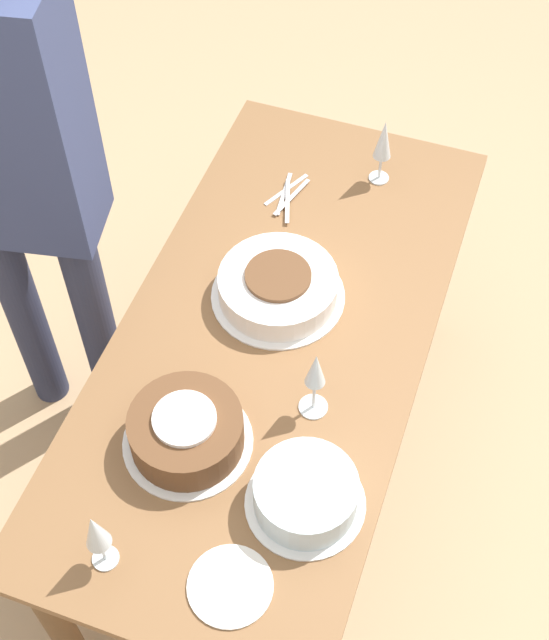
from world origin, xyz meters
TOP-DOWN VIEW (x-y plane):
  - ground_plane at (0.00, 0.00)m, footprint 12.00×12.00m
  - dining_table at (0.00, 0.00)m, footprint 1.64×0.76m
  - cake_center_white at (-0.11, -0.03)m, footprint 0.35×0.35m
  - cake_front_chocolate at (0.36, -0.08)m, footprint 0.30×0.30m
  - cake_back_decorated at (0.42, 0.22)m, footprint 0.27×0.27m
  - wine_glass_near at (0.68, -0.14)m, footprint 0.06×0.06m
  - wine_glass_far at (0.18, 0.16)m, footprint 0.07×0.07m
  - wine_glass_extra at (-0.62, 0.10)m, footprint 0.06×0.06m
  - dessert_plate_right at (0.65, 0.13)m, footprint 0.18×0.18m
  - fork_pile at (-0.46, -0.12)m, footprint 0.21×0.10m
  - person_cutting at (-0.06, -0.70)m, footprint 0.29×0.43m

SIDE VIEW (x-z plane):
  - ground_plane at x=0.00m, z-range 0.00..0.00m
  - dining_table at x=0.00m, z-range 0.26..1.00m
  - dessert_plate_right at x=0.65m, z-range 0.74..0.75m
  - fork_pile at x=-0.46m, z-range 0.74..0.75m
  - cake_center_white at x=-0.11m, z-range 0.74..0.83m
  - cake_back_decorated at x=0.42m, z-range 0.74..0.84m
  - cake_front_chocolate at x=0.36m, z-range 0.74..0.85m
  - wine_glass_near at x=0.68m, z-range 0.78..0.98m
  - wine_glass_extra at x=-0.62m, z-range 0.78..0.99m
  - wine_glass_far at x=0.18m, z-range 0.78..1.00m
  - person_cutting at x=-0.06m, z-range 0.18..1.92m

